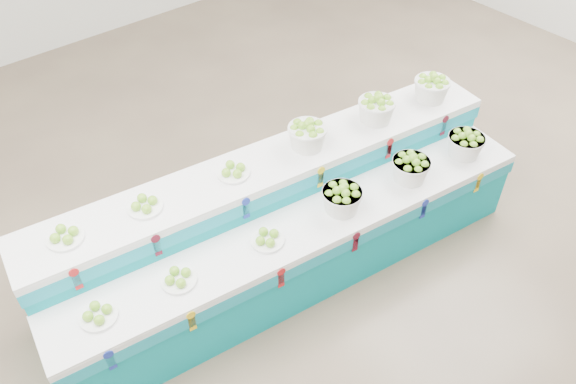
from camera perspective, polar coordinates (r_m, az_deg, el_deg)
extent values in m
plane|color=brown|center=(5.66, 5.33, -2.72)|extent=(10.00, 10.00, 0.00)
cylinder|color=white|center=(4.20, -18.30, -11.30)|extent=(0.30, 0.30, 0.10)
cylinder|color=white|center=(4.25, -10.79, -8.27)|extent=(0.30, 0.30, 0.10)
cylinder|color=white|center=(4.43, -2.07, -4.52)|extent=(0.30, 0.30, 0.10)
cylinder|color=white|center=(4.33, -21.23, -3.96)|extent=(0.30, 0.30, 0.10)
cylinder|color=white|center=(4.39, -14.00, -1.16)|extent=(0.30, 0.30, 0.10)
cylinder|color=white|center=(4.56, -5.45, 2.18)|extent=(0.30, 0.30, 0.10)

